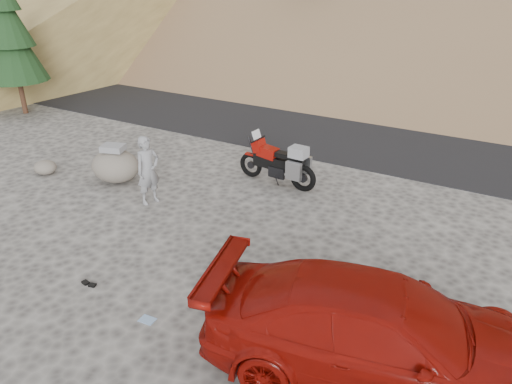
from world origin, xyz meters
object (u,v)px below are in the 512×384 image
red_car (375,372)px  boulder (115,165)px  motorcycle (280,164)px  man (151,202)px

red_car → boulder: (-7.96, 3.11, 0.44)m
motorcycle → boulder: size_ratio=1.61×
boulder → red_car: bearing=-21.4°
motorcycle → red_car: 6.56m
red_car → boulder: 8.56m
motorcycle → boulder: (-3.81, -1.93, -0.13)m
man → red_car: (6.35, -2.59, 0.00)m
man → red_car: bearing=-95.6°
man → red_car: man is taller
motorcycle → man: size_ratio=1.37×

